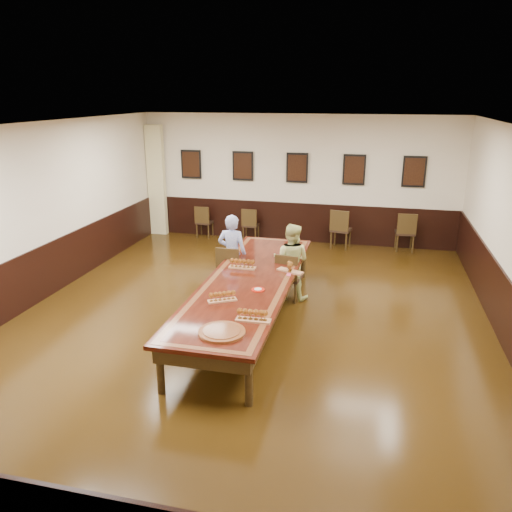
% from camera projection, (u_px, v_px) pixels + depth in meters
% --- Properties ---
extents(floor, '(8.00, 10.00, 0.02)m').
position_uv_depth(floor, '(249.00, 321.00, 8.45)').
color(floor, black).
rests_on(floor, ground).
extents(ceiling, '(8.00, 10.00, 0.02)m').
position_uv_depth(ceiling, '(248.00, 126.00, 7.44)').
color(ceiling, white).
rests_on(ceiling, floor).
extents(wall_back, '(8.00, 0.02, 3.20)m').
position_uv_depth(wall_back, '(297.00, 179.00, 12.58)').
color(wall_back, beige).
rests_on(wall_back, floor).
extents(wall_front, '(8.00, 0.02, 3.20)m').
position_uv_depth(wall_front, '(65.00, 421.00, 3.31)').
color(wall_front, beige).
rests_on(wall_front, floor).
extents(wall_left, '(0.02, 10.00, 3.20)m').
position_uv_depth(wall_left, '(29.00, 216.00, 8.83)').
color(wall_left, beige).
rests_on(wall_left, floor).
extents(chair_man, '(0.46, 0.50, 0.95)m').
position_uv_depth(chair_man, '(231.00, 269.00, 9.50)').
color(chair_man, black).
rests_on(chair_man, floor).
extents(chair_woman, '(0.49, 0.52, 0.91)m').
position_uv_depth(chair_woman, '(289.00, 276.00, 9.20)').
color(chair_woman, black).
rests_on(chair_woman, floor).
extents(spare_chair_a, '(0.41, 0.45, 0.85)m').
position_uv_depth(spare_chair_a, '(205.00, 221.00, 13.26)').
color(spare_chair_a, black).
rests_on(spare_chair_a, floor).
extents(spare_chair_b, '(0.40, 0.44, 0.85)m').
position_uv_depth(spare_chair_b, '(251.00, 224.00, 12.99)').
color(spare_chair_b, black).
rests_on(spare_chair_b, floor).
extents(spare_chair_c, '(0.54, 0.58, 0.99)m').
position_uv_depth(spare_chair_c, '(341.00, 228.00, 12.30)').
color(spare_chair_c, black).
rests_on(spare_chair_c, floor).
extents(spare_chair_d, '(0.48, 0.52, 0.96)m').
position_uv_depth(spare_chair_d, '(405.00, 231.00, 12.09)').
color(spare_chair_d, black).
rests_on(spare_chair_d, floor).
extents(person_man, '(0.57, 0.38, 1.52)m').
position_uv_depth(person_man, '(232.00, 254.00, 9.50)').
color(person_man, '#5267CD').
rests_on(person_man, floor).
extents(person_woman, '(0.78, 0.64, 1.43)m').
position_uv_depth(person_woman, '(291.00, 261.00, 9.21)').
color(person_woman, '#D4DA88').
rests_on(person_woman, floor).
extents(pink_phone, '(0.08, 0.14, 0.01)m').
position_uv_depth(pink_phone, '(289.00, 275.00, 8.42)').
color(pink_phone, '#D54773').
rests_on(pink_phone, conference_table).
extents(curtain, '(0.45, 0.18, 2.90)m').
position_uv_depth(curtain, '(157.00, 181.00, 13.27)').
color(curtain, beige).
rests_on(curtain, floor).
extents(wainscoting, '(8.00, 10.00, 1.00)m').
position_uv_depth(wainscoting, '(249.00, 294.00, 8.29)').
color(wainscoting, black).
rests_on(wainscoting, floor).
extents(conference_table, '(1.40, 5.00, 0.76)m').
position_uv_depth(conference_table, '(249.00, 287.00, 8.25)').
color(conference_table, black).
rests_on(conference_table, floor).
extents(posters, '(6.14, 0.04, 0.74)m').
position_uv_depth(posters, '(297.00, 168.00, 12.42)').
color(posters, black).
rests_on(posters, wall_back).
extents(flight_a, '(0.47, 0.15, 0.18)m').
position_uv_depth(flight_a, '(242.00, 264.00, 8.70)').
color(flight_a, '#AE7149').
rests_on(flight_a, conference_table).
extents(flight_b, '(0.49, 0.32, 0.18)m').
position_uv_depth(flight_b, '(290.00, 267.00, 8.53)').
color(flight_b, '#AE7149').
rests_on(flight_b, conference_table).
extents(flight_c, '(0.43, 0.33, 0.16)m').
position_uv_depth(flight_c, '(222.00, 297.00, 7.33)').
color(flight_c, '#AE7149').
rests_on(flight_c, conference_table).
extents(flight_d, '(0.48, 0.16, 0.18)m').
position_uv_depth(flight_d, '(253.00, 316.00, 6.68)').
color(flight_d, '#AE7149').
rests_on(flight_d, conference_table).
extents(red_plate_grp, '(0.21, 0.21, 0.03)m').
position_uv_depth(red_plate_grp, '(258.00, 290.00, 7.76)').
color(red_plate_grp, red).
rests_on(red_plate_grp, conference_table).
extents(carved_platter, '(0.72, 0.72, 0.05)m').
position_uv_depth(carved_platter, '(222.00, 332.00, 6.36)').
color(carved_platter, '#5A2912').
rests_on(carved_platter, conference_table).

